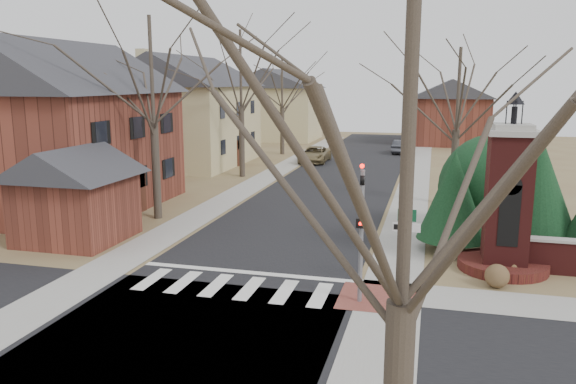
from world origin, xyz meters
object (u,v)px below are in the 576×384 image
(traffic_signal_pole, at_px, (361,222))
(sign_post, at_px, (406,233))
(brick_gate_monument, at_px, (507,212))
(pickup_truck, at_px, (314,155))
(distant_car, at_px, (401,147))

(traffic_signal_pole, distance_m, sign_post, 2.02)
(brick_gate_monument, relative_size, pickup_truck, 1.35)
(brick_gate_monument, bearing_deg, distant_car, 99.51)
(brick_gate_monument, distance_m, pickup_truck, 28.25)
(pickup_truck, relative_size, distant_car, 1.24)
(traffic_signal_pole, relative_size, brick_gate_monument, 0.69)
(traffic_signal_pole, relative_size, pickup_truck, 0.94)
(sign_post, xyz_separation_m, brick_gate_monument, (3.41, 3.01, 0.22))
(sign_post, xyz_separation_m, distant_car, (-2.19, 36.45, -1.31))
(brick_gate_monument, xyz_separation_m, distant_car, (-5.60, 33.45, -1.53))
(pickup_truck, height_order, distant_car, pickup_truck)
(traffic_signal_pole, relative_size, distant_car, 1.16)
(traffic_signal_pole, bearing_deg, brick_gate_monument, 43.24)
(brick_gate_monument, height_order, pickup_truck, brick_gate_monument)
(sign_post, distance_m, pickup_truck, 29.76)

